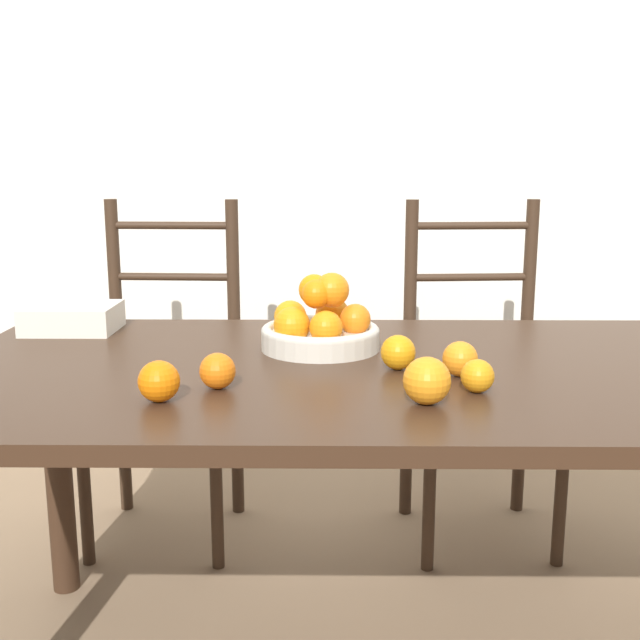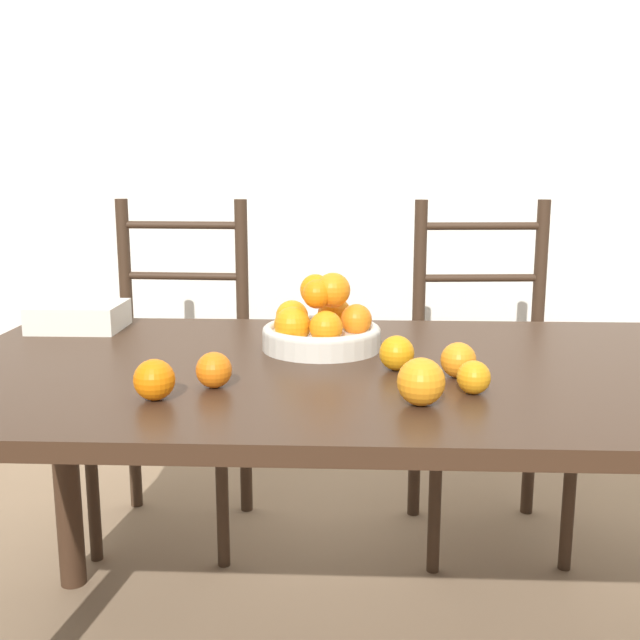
# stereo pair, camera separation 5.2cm
# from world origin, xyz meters

# --- Properties ---
(wall_back) EXTENTS (8.00, 0.06, 2.60)m
(wall_back) POSITION_xyz_m (0.00, 1.46, 1.30)
(wall_back) COLOR silver
(wall_back) RESTS_ON ground_plane
(dining_table) EXTENTS (1.89, 0.91, 0.74)m
(dining_table) POSITION_xyz_m (0.00, 0.00, 0.65)
(dining_table) COLOR #382316
(dining_table) RESTS_ON ground_plane
(fruit_bowl) EXTENTS (0.26, 0.26, 0.17)m
(fruit_bowl) POSITION_xyz_m (-0.17, 0.13, 0.79)
(fruit_bowl) COLOR beige
(fruit_bowl) RESTS_ON dining_table
(orange_loose_0) EXTENTS (0.06, 0.06, 0.06)m
(orange_loose_0) POSITION_xyz_m (0.11, -0.19, 0.77)
(orange_loose_0) COLOR orange
(orange_loose_0) RESTS_ON dining_table
(orange_loose_1) EXTENTS (0.07, 0.07, 0.07)m
(orange_loose_1) POSITION_xyz_m (-0.44, -0.25, 0.77)
(orange_loose_1) COLOR orange
(orange_loose_1) RESTS_ON dining_table
(orange_loose_2) EXTENTS (0.07, 0.07, 0.07)m
(orange_loose_2) POSITION_xyz_m (-0.01, -0.04, 0.77)
(orange_loose_2) COLOR orange
(orange_loose_2) RESTS_ON dining_table
(orange_loose_3) EXTENTS (0.07, 0.07, 0.07)m
(orange_loose_3) POSITION_xyz_m (-0.35, -0.17, 0.77)
(orange_loose_3) COLOR orange
(orange_loose_3) RESTS_ON dining_table
(orange_loose_4) EXTENTS (0.07, 0.07, 0.07)m
(orange_loose_4) POSITION_xyz_m (0.10, -0.08, 0.77)
(orange_loose_4) COLOR orange
(orange_loose_4) RESTS_ON dining_table
(orange_loose_5) EXTENTS (0.08, 0.08, 0.08)m
(orange_loose_5) POSITION_xyz_m (0.02, -0.26, 0.78)
(orange_loose_5) COLOR orange
(orange_loose_5) RESTS_ON dining_table
(chair_left) EXTENTS (0.44, 0.42, 1.03)m
(chair_left) POSITION_xyz_m (-0.65, 0.72, 0.48)
(chair_left) COLOR #382619
(chair_left) RESTS_ON ground_plane
(chair_right) EXTENTS (0.45, 0.43, 1.03)m
(chair_right) POSITION_xyz_m (0.31, 0.72, 0.48)
(chair_right) COLOR #382619
(chair_right) RESTS_ON ground_plane
(book_stack) EXTENTS (0.22, 0.17, 0.07)m
(book_stack) POSITION_xyz_m (-0.78, 0.31, 0.77)
(book_stack) COLOR silver
(book_stack) RESTS_ON dining_table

